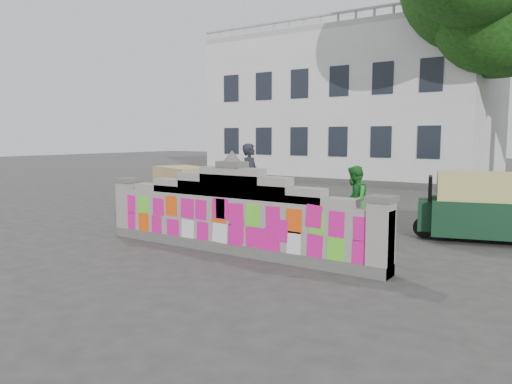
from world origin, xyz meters
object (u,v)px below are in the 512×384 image
at_px(cyclist_bike, 251,201).
at_px(rickshaw_left, 185,189).
at_px(cyclist_rider, 250,187).
at_px(pedestrian, 354,201).
at_px(rickshaw_right, 485,206).

relative_size(cyclist_bike, rickshaw_left, 0.81).
bearing_deg(cyclist_rider, pedestrian, -111.08).
bearing_deg(cyclist_rider, rickshaw_right, -96.80).
relative_size(pedestrian, rickshaw_left, 0.63).
xyz_separation_m(pedestrian, rickshaw_left, (-5.55, 0.39, -0.09)).
bearing_deg(rickshaw_left, pedestrian, 15.88).
distance_m(cyclist_bike, cyclist_rider, 0.38).
bearing_deg(cyclist_bike, rickshaw_left, 76.02).
distance_m(cyclist_bike, rickshaw_left, 2.39).
relative_size(cyclist_rider, rickshaw_right, 0.66).
bearing_deg(pedestrian, cyclist_rider, -107.63).
bearing_deg(pedestrian, rickshaw_right, 103.06).
bearing_deg(rickshaw_left, rickshaw_right, 25.03).
bearing_deg(pedestrian, rickshaw_left, -104.59).
height_order(cyclist_bike, cyclist_rider, cyclist_rider).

